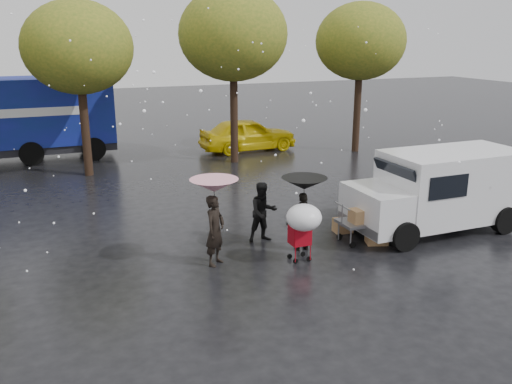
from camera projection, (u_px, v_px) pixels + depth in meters
name	position (u px, v px, depth m)	size (l,w,h in m)	color
ground	(277.00, 255.00, 13.39)	(90.00, 90.00, 0.00)	black
person_pink	(215.00, 230.00, 12.66)	(0.62, 0.41, 1.70)	black
person_middle	(263.00, 212.00, 14.12)	(0.78, 0.60, 1.60)	black
person_black	(303.00, 222.00, 13.55)	(0.88, 0.37, 1.50)	black
umbrella_pink	(214.00, 186.00, 12.35)	(1.13, 1.13, 2.09)	#4C4C4C
umbrella_black	(304.00, 184.00, 13.27)	(1.14, 1.14, 1.89)	#4C4C4C
vendor_cart	(370.00, 214.00, 14.18)	(1.52, 0.80, 1.27)	slate
shopping_cart	(303.00, 220.00, 12.69)	(0.84, 0.84, 1.46)	#A60916
white_van	(440.00, 189.00, 14.89)	(4.91, 2.18, 2.20)	silver
blue_truck	(20.00, 120.00, 23.01)	(8.30, 2.60, 3.50)	navy
box_ground_near	(377.00, 235.00, 14.10)	(0.54, 0.43, 0.48)	olive
box_ground_far	(343.00, 225.00, 14.93)	(0.49, 0.38, 0.38)	olive
yellow_taxi	(248.00, 134.00, 25.20)	(1.80, 4.48, 1.53)	yellow
tree_row	(160.00, 40.00, 20.70)	(21.60, 4.40, 7.12)	black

